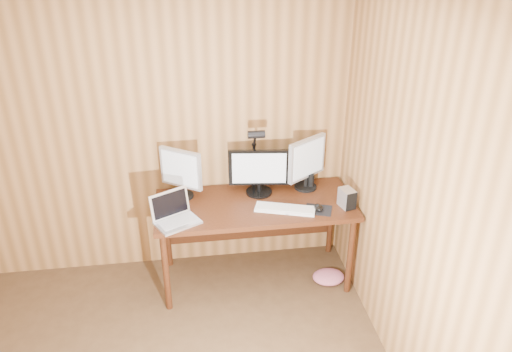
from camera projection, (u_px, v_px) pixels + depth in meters
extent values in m
plane|color=silver|center=(50.00, 14.00, 1.69)|extent=(4.00, 4.00, 0.00)
plane|color=#A16C3A|center=(135.00, 135.00, 4.02)|extent=(4.00, 0.00, 4.00)
plane|color=#A16C3A|center=(464.00, 267.00, 2.47)|extent=(0.00, 4.00, 4.00)
cube|color=#3F1D0D|center=(255.00, 205.00, 4.04)|extent=(1.60, 0.70, 0.04)
cube|color=#3F1D0D|center=(250.00, 214.00, 4.45)|extent=(1.48, 0.02, 0.51)
cylinder|color=#3F1D0D|center=(166.00, 272.00, 3.87)|extent=(0.05, 0.05, 0.71)
cylinder|color=#3F1D0D|center=(167.00, 231.00, 4.38)|extent=(0.05, 0.05, 0.71)
cylinder|color=#3F1D0D|center=(350.00, 256.00, 4.05)|extent=(0.05, 0.05, 0.71)
cylinder|color=#3F1D0D|center=(331.00, 219.00, 4.56)|extent=(0.05, 0.05, 0.71)
cylinder|color=black|center=(259.00, 192.00, 4.18)|extent=(0.22, 0.22, 0.02)
cylinder|color=black|center=(259.00, 187.00, 4.16)|extent=(0.03, 0.03, 0.06)
cube|color=black|center=(259.00, 167.00, 4.08)|extent=(0.50, 0.09, 0.31)
cube|color=silver|center=(259.00, 168.00, 4.06)|extent=(0.44, 0.06, 0.27)
cylinder|color=black|center=(183.00, 196.00, 4.12)|extent=(0.18, 0.18, 0.02)
cylinder|color=black|center=(183.00, 190.00, 4.10)|extent=(0.04, 0.04, 0.08)
cube|color=#B9B9BE|center=(181.00, 168.00, 4.01)|extent=(0.33, 0.24, 0.32)
cube|color=silver|center=(179.00, 169.00, 3.99)|extent=(0.27, 0.19, 0.28)
cylinder|color=black|center=(305.00, 187.00, 4.26)|extent=(0.19, 0.19, 0.02)
cylinder|color=black|center=(306.00, 181.00, 4.24)|extent=(0.04, 0.04, 0.08)
cube|color=#B9B9BE|center=(307.00, 158.00, 4.14)|extent=(0.35, 0.26, 0.35)
cube|color=silver|center=(309.00, 159.00, 4.12)|extent=(0.29, 0.20, 0.30)
cube|color=silver|center=(178.00, 223.00, 3.75)|extent=(0.38, 0.34, 0.02)
cube|color=silver|center=(170.00, 204.00, 3.78)|extent=(0.30, 0.19, 0.21)
cube|color=black|center=(170.00, 204.00, 3.78)|extent=(0.26, 0.16, 0.17)
cube|color=#B2B2B7|center=(177.00, 222.00, 3.75)|extent=(0.30, 0.24, 0.00)
cube|color=white|center=(285.00, 209.00, 3.93)|extent=(0.49, 0.28, 0.02)
cube|color=white|center=(285.00, 208.00, 3.93)|extent=(0.45, 0.25, 0.00)
cube|color=black|center=(318.00, 210.00, 3.94)|extent=(0.25, 0.23, 0.00)
ellipsoid|color=black|center=(319.00, 207.00, 3.93)|extent=(0.12, 0.13, 0.04)
cube|color=silver|center=(347.00, 198.00, 3.95)|extent=(0.13, 0.15, 0.15)
cube|color=black|center=(352.00, 202.00, 3.89)|extent=(0.09, 0.03, 0.15)
cube|color=silver|center=(289.00, 211.00, 3.91)|extent=(0.07, 0.11, 0.01)
cube|color=black|center=(289.00, 210.00, 3.91)|extent=(0.05, 0.07, 0.00)
cylinder|color=black|center=(311.00, 181.00, 4.24)|extent=(0.05, 0.05, 0.13)
cube|color=black|center=(254.00, 186.00, 4.32)|extent=(0.05, 0.05, 0.05)
cylinder|color=black|center=(254.00, 165.00, 4.22)|extent=(0.03, 0.03, 0.38)
sphere|color=black|center=(254.00, 145.00, 4.14)|extent=(0.04, 0.04, 0.04)
cylinder|color=black|center=(255.00, 139.00, 4.05)|extent=(0.02, 0.13, 0.16)
cylinder|color=black|center=(256.00, 134.00, 3.95)|extent=(0.14, 0.06, 0.06)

